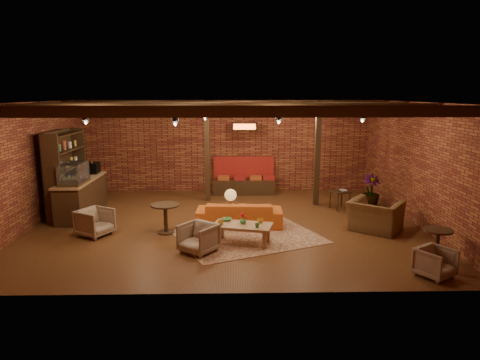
{
  "coord_description": "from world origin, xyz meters",
  "views": [
    {
      "loc": [
        0.14,
        -10.9,
        3.41
      ],
      "look_at": [
        0.39,
        0.2,
        1.16
      ],
      "focal_mm": 32.0,
      "sensor_mm": 36.0,
      "label": 1
    }
  ],
  "objects_px": {
    "coffee_table": "(242,226)",
    "armchair_b": "(198,237)",
    "plant_tall": "(373,159)",
    "armchair_a": "(95,221)",
    "armchair_right": "(376,211)",
    "side_table_book": "(340,192)",
    "side_table_lamp": "(231,198)",
    "round_table_left": "(165,214)",
    "sofa": "(239,214)",
    "round_table_right": "(437,240)",
    "armchair_far": "(435,261)"
  },
  "relations": [
    {
      "from": "coffee_table",
      "to": "round_table_left",
      "type": "height_order",
      "value": "round_table_left"
    },
    {
      "from": "coffee_table",
      "to": "plant_tall",
      "type": "height_order",
      "value": "plant_tall"
    },
    {
      "from": "side_table_lamp",
      "to": "side_table_book",
      "type": "height_order",
      "value": "side_table_lamp"
    },
    {
      "from": "armchair_a",
      "to": "plant_tall",
      "type": "relative_size",
      "value": 0.25
    },
    {
      "from": "coffee_table",
      "to": "armchair_a",
      "type": "bearing_deg",
      "value": 169.83
    },
    {
      "from": "sofa",
      "to": "round_table_left",
      "type": "distance_m",
      "value": 1.92
    },
    {
      "from": "sofa",
      "to": "side_table_book",
      "type": "relative_size",
      "value": 3.4
    },
    {
      "from": "coffee_table",
      "to": "armchair_b",
      "type": "distance_m",
      "value": 1.11
    },
    {
      "from": "sofa",
      "to": "armchair_far",
      "type": "bearing_deg",
      "value": 140.77
    },
    {
      "from": "armchair_a",
      "to": "coffee_table",
      "type": "bearing_deg",
      "value": -70.72
    },
    {
      "from": "armchair_b",
      "to": "side_table_book",
      "type": "bearing_deg",
      "value": 78.07
    },
    {
      "from": "sofa",
      "to": "round_table_right",
      "type": "bearing_deg",
      "value": 151.22
    },
    {
      "from": "armchair_b",
      "to": "round_table_right",
      "type": "xyz_separation_m",
      "value": [
        4.97,
        -0.59,
        0.1
      ]
    },
    {
      "from": "armchair_far",
      "to": "plant_tall",
      "type": "xyz_separation_m",
      "value": [
        0.41,
        5.07,
        1.18
      ]
    },
    {
      "from": "armchair_b",
      "to": "armchair_far",
      "type": "bearing_deg",
      "value": 20.08
    },
    {
      "from": "sofa",
      "to": "side_table_book",
      "type": "distance_m",
      "value": 3.44
    },
    {
      "from": "side_table_lamp",
      "to": "round_table_left",
      "type": "bearing_deg",
      "value": -160.23
    },
    {
      "from": "sofa",
      "to": "armchair_right",
      "type": "relative_size",
      "value": 1.85
    },
    {
      "from": "armchair_b",
      "to": "plant_tall",
      "type": "distance_m",
      "value": 6.29
    },
    {
      "from": "coffee_table",
      "to": "round_table_right",
      "type": "relative_size",
      "value": 2.16
    },
    {
      "from": "armchair_b",
      "to": "plant_tall",
      "type": "height_order",
      "value": "plant_tall"
    },
    {
      "from": "armchair_far",
      "to": "side_table_lamp",
      "type": "bearing_deg",
      "value": 107.1
    },
    {
      "from": "round_table_left",
      "to": "round_table_right",
      "type": "height_order",
      "value": "round_table_left"
    },
    {
      "from": "armchair_right",
      "to": "round_table_right",
      "type": "height_order",
      "value": "armchair_right"
    },
    {
      "from": "armchair_right",
      "to": "armchair_far",
      "type": "height_order",
      "value": "armchair_right"
    },
    {
      "from": "armchair_right",
      "to": "plant_tall",
      "type": "bearing_deg",
      "value": -67.51
    },
    {
      "from": "armchair_a",
      "to": "side_table_book",
      "type": "xyz_separation_m",
      "value": [
        6.58,
        2.29,
        0.16
      ]
    },
    {
      "from": "side_table_lamp",
      "to": "armchair_a",
      "type": "height_order",
      "value": "side_table_lamp"
    },
    {
      "from": "coffee_table",
      "to": "sofa",
      "type": "bearing_deg",
      "value": 91.46
    },
    {
      "from": "side_table_lamp",
      "to": "armchair_b",
      "type": "xyz_separation_m",
      "value": [
        -0.7,
        -1.93,
        -0.39
      ]
    },
    {
      "from": "sofa",
      "to": "round_table_left",
      "type": "relative_size",
      "value": 3.03
    },
    {
      "from": "armchair_a",
      "to": "round_table_left",
      "type": "bearing_deg",
      "value": -55.22
    },
    {
      "from": "round_table_right",
      "to": "plant_tall",
      "type": "distance_m",
      "value": 4.4
    },
    {
      "from": "coffee_table",
      "to": "armchair_far",
      "type": "bearing_deg",
      "value": -28.2
    },
    {
      "from": "armchair_right",
      "to": "armchair_far",
      "type": "relative_size",
      "value": 1.93
    },
    {
      "from": "side_table_lamp",
      "to": "round_table_left",
      "type": "relative_size",
      "value": 1.33
    },
    {
      "from": "coffee_table",
      "to": "side_table_lamp",
      "type": "xyz_separation_m",
      "value": [
        -0.26,
        1.38,
        0.34
      ]
    },
    {
      "from": "armchair_right",
      "to": "plant_tall",
      "type": "relative_size",
      "value": 0.4
    },
    {
      "from": "side_table_lamp",
      "to": "armchair_a",
      "type": "distance_m",
      "value": 3.41
    },
    {
      "from": "round_table_left",
      "to": "round_table_right",
      "type": "relative_size",
      "value": 1.09
    },
    {
      "from": "armchair_right",
      "to": "side_table_book",
      "type": "bearing_deg",
      "value": -42.14
    },
    {
      "from": "round_table_left",
      "to": "armchair_b",
      "type": "bearing_deg",
      "value": -56.04
    },
    {
      "from": "round_table_left",
      "to": "armchair_b",
      "type": "height_order",
      "value": "round_table_left"
    },
    {
      "from": "armchair_right",
      "to": "plant_tall",
      "type": "xyz_separation_m",
      "value": [
        0.62,
        2.29,
        0.97
      ]
    },
    {
      "from": "side_table_lamp",
      "to": "armchair_b",
      "type": "height_order",
      "value": "side_table_lamp"
    },
    {
      "from": "sofa",
      "to": "round_table_right",
      "type": "distance_m",
      "value": 4.74
    },
    {
      "from": "sofa",
      "to": "armchair_b",
      "type": "bearing_deg",
      "value": 66.52
    },
    {
      "from": "side_table_lamp",
      "to": "armchair_far",
      "type": "bearing_deg",
      "value": -40.61
    },
    {
      "from": "armchair_b",
      "to": "armchair_right",
      "type": "distance_m",
      "value": 4.57
    },
    {
      "from": "armchair_b",
      "to": "side_table_lamp",
      "type": "bearing_deg",
      "value": 106.81
    }
  ]
}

